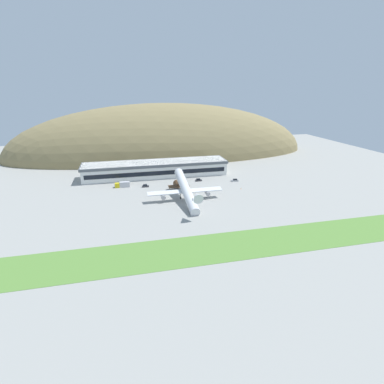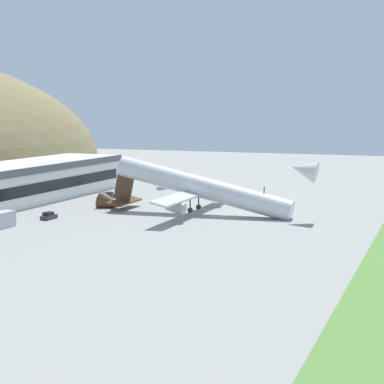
{
  "view_description": "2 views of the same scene",
  "coord_description": "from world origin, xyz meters",
  "views": [
    {
      "loc": [
        -29.52,
        -131.18,
        53.66
      ],
      "look_at": [
        2.37,
        2.37,
        5.19
      ],
      "focal_mm": 28.0,
      "sensor_mm": 36.0,
      "label": 1
    },
    {
      "loc": [
        -126.51,
        -43.31,
        22.36
      ],
      "look_at": [
        0.69,
        7.2,
        4.49
      ],
      "focal_mm": 60.0,
      "sensor_mm": 36.0,
      "label": 2
    }
  ],
  "objects": [
    {
      "name": "service_car_1",
      "position": [
        -17.89,
        31.18,
        0.62
      ],
      "size": [
        3.73,
        1.83,
        1.5
      ],
      "color": "#333338",
      "rests_on": "ground_plane"
    },
    {
      "name": "service_car_2",
      "position": [
        14.17,
        35.04,
        0.62
      ],
      "size": [
        3.88,
        1.7,
        1.5
      ],
      "color": "#333338",
      "rests_on": "ground_plane"
    },
    {
      "name": "cargo_airplane",
      "position": [
        -0.15,
        5.44,
        5.4
      ],
      "size": [
        37.6,
        49.75,
        14.51
      ],
      "color": "silver"
    },
    {
      "name": "ground_plane",
      "position": [
        0.0,
        0.0,
        0.0
      ],
      "size": [
        375.01,
        375.01,
        0.0
      ],
      "primitive_type": "plane",
      "color": "gray"
    },
    {
      "name": "traffic_cone_0",
      "position": [
        33.45,
        15.28,
        0.28
      ],
      "size": [
        0.52,
        0.52,
        0.58
      ],
      "color": "orange",
      "rests_on": "ground_plane"
    },
    {
      "name": "service_car_0",
      "position": [
        35.3,
        29.6,
        0.59
      ],
      "size": [
        4.43,
        2.08,
        1.44
      ],
      "color": "#999EA3",
      "rests_on": "ground_plane"
    }
  ]
}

